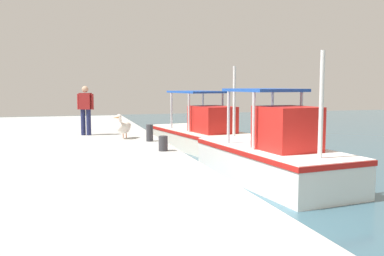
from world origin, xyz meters
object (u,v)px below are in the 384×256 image
object	(u,v)px
fishing_boat_second	(274,156)
mooring_bollard_nearest	(150,133)
pelican	(124,126)
fisherman_standing	(86,108)
mooring_bollard_second	(163,143)
fishing_boat_nearest	(204,134)

from	to	relation	value
fishing_boat_second	mooring_bollard_nearest	bearing A→B (deg)	-138.36
fishing_boat_second	pelican	world-z (taller)	fishing_boat_second
pelican	fisherman_standing	xyz separation A→B (m)	(-1.30, -1.17, 0.55)
pelican	mooring_bollard_second	bearing A→B (deg)	13.11
fishing_boat_nearest	mooring_bollard_nearest	distance (m)	4.03
pelican	mooring_bollard_nearest	distance (m)	1.17
fishing_boat_nearest	fishing_boat_second	bearing A→B (deg)	0.12
fishing_boat_nearest	mooring_bollard_nearest	size ratio (longest dim) A/B	12.61
fishing_boat_nearest	mooring_bollard_second	size ratio (longest dim) A/B	16.49
fisherman_standing	fishing_boat_second	bearing A→B (deg)	40.88
fishing_boat_nearest	pelican	distance (m)	4.00
pelican	fisherman_standing	size ratio (longest dim) A/B	0.50
fishing_boat_nearest	fishing_boat_second	size ratio (longest dim) A/B	1.27
mooring_bollard_nearest	mooring_bollard_second	xyz separation A→B (m)	(2.03, 0.00, -0.06)
fishing_boat_second	mooring_bollard_second	bearing A→B (deg)	-110.99
fishing_boat_nearest	mooring_bollard_nearest	xyz separation A→B (m)	(2.94, -2.72, 0.47)
fishing_boat_second	mooring_bollard_second	world-z (taller)	fishing_boat_second
fishing_boat_nearest	fishing_boat_second	world-z (taller)	fishing_boat_second
pelican	fisherman_standing	distance (m)	1.83
fisherman_standing	fishing_boat_nearest	bearing A→B (deg)	98.87
fishing_boat_second	fisherman_standing	size ratio (longest dim) A/B	3.04
fishing_boat_second	fisherman_standing	bearing A→B (deg)	-139.12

